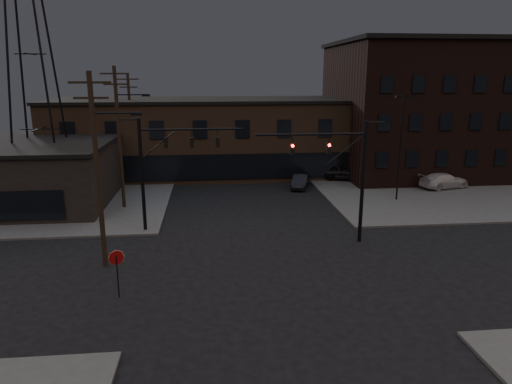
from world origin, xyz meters
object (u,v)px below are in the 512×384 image
traffic_signal_far (160,162)px  stop_sign (117,263)px  parked_car_lot_b (444,181)px  traffic_signal_near (346,169)px  car_crossing (300,181)px  parked_car_lot_a (344,172)px

traffic_signal_far → stop_sign: 10.55m
stop_sign → parked_car_lot_b: stop_sign is taller
traffic_signal_near → traffic_signal_far: size_ratio=1.00×
traffic_signal_near → parked_car_lot_b: bearing=43.3°
parked_car_lot_b → stop_sign: bearing=110.6°
car_crossing → traffic_signal_far: bearing=-118.1°
car_crossing → traffic_signal_near: bearing=-72.3°
parked_car_lot_a → parked_car_lot_b: (8.66, -4.47, -0.13)m
car_crossing → parked_car_lot_a: bearing=43.5°
parked_car_lot_a → traffic_signal_near: bearing=-174.4°
traffic_signal_near → parked_car_lot_b: traffic_signal_near is taller
traffic_signal_near → parked_car_lot_a: bearing=73.4°
stop_sign → car_crossing: stop_sign is taller
traffic_signal_far → stop_sign: size_ratio=3.23×
traffic_signal_near → traffic_signal_far: (-12.07, 3.50, 0.08)m
stop_sign → traffic_signal_near: bearing=25.9°
traffic_signal_far → parked_car_lot_b: 27.99m
parked_car_lot_a → parked_car_lot_b: 9.75m
traffic_signal_far → parked_car_lot_b: traffic_signal_far is taller
traffic_signal_far → traffic_signal_near: bearing=-16.2°
car_crossing → stop_sign: bearing=-103.7°
traffic_signal_far → car_crossing: (12.22, 11.66, -4.35)m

